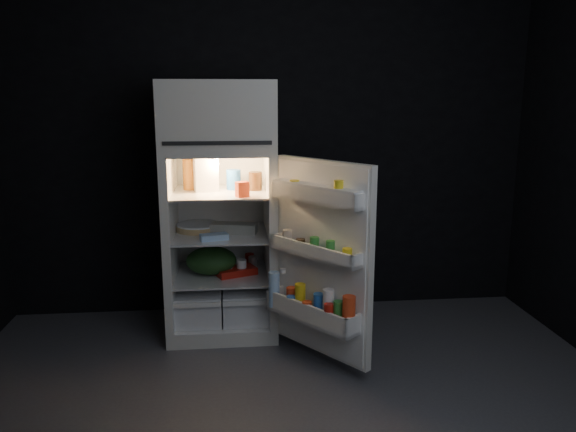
{
  "coord_description": "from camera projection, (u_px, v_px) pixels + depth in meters",
  "views": [
    {
      "loc": [
        -0.31,
        -2.61,
        1.69
      ],
      "look_at": [
        0.06,
        1.0,
        0.9
      ],
      "focal_mm": 35.0,
      "sensor_mm": 36.0,
      "label": 1
    }
  ],
  "objects": [
    {
      "name": "floor",
      "position": [
        295.0,
        425.0,
        2.93
      ],
      "size": [
        4.0,
        3.4,
        0.0
      ],
      "primitive_type": "cube",
      "color": "#505055",
      "rests_on": "ground"
    },
    {
      "name": "wall_back",
      "position": [
        270.0,
        139.0,
        4.29
      ],
      "size": [
        4.0,
        0.0,
        2.7
      ],
      "primitive_type": "cube",
      "color": "black",
      "rests_on": "ground"
    },
    {
      "name": "wall_front",
      "position": [
        408.0,
        293.0,
        0.99
      ],
      "size": [
        4.0,
        0.0,
        2.7
      ],
      "primitive_type": "cube",
      "color": "black",
      "rests_on": "ground"
    },
    {
      "name": "refrigerator",
      "position": [
        220.0,
        200.0,
        3.97
      ],
      "size": [
        0.76,
        0.71,
        1.78
      ],
      "color": "white",
      "rests_on": "ground"
    },
    {
      "name": "fridge_door",
      "position": [
        320.0,
        262.0,
        3.43
      ],
      "size": [
        0.59,
        0.69,
        1.22
      ],
      "color": "white",
      "rests_on": "ground"
    },
    {
      "name": "milk_jug",
      "position": [
        206.0,
        174.0,
        3.91
      ],
      "size": [
        0.18,
        0.18,
        0.24
      ],
      "primitive_type": "cube",
      "rotation": [
        0.0,
        0.0,
        0.18
      ],
      "color": "white",
      "rests_on": "refrigerator"
    },
    {
      "name": "mayo_jar",
      "position": [
        234.0,
        180.0,
        3.98
      ],
      "size": [
        0.13,
        0.13,
        0.14
      ],
      "primitive_type": "cylinder",
      "rotation": [
        0.0,
        0.0,
        -0.29
      ],
      "color": "#215AB4",
      "rests_on": "refrigerator"
    },
    {
      "name": "jam_jar",
      "position": [
        255.0,
        181.0,
        3.95
      ],
      "size": [
        0.1,
        0.1,
        0.13
      ],
      "primitive_type": "cylinder",
      "rotation": [
        0.0,
        0.0,
        -0.03
      ],
      "color": "black",
      "rests_on": "refrigerator"
    },
    {
      "name": "amber_bottle",
      "position": [
        189.0,
        174.0,
        3.96
      ],
      "size": [
        0.1,
        0.1,
        0.22
      ],
      "primitive_type": "cylinder",
      "rotation": [
        0.0,
        0.0,
        -0.32
      ],
      "color": "#B6671D",
      "rests_on": "refrigerator"
    },
    {
      "name": "small_carton",
      "position": [
        242.0,
        189.0,
        3.7
      ],
      "size": [
        0.1,
        0.09,
        0.1
      ],
      "primitive_type": "cube",
      "rotation": [
        0.0,
        0.0,
        0.39
      ],
      "color": "red",
      "rests_on": "refrigerator"
    },
    {
      "name": "egg_carton",
      "position": [
        234.0,
        228.0,
        3.97
      ],
      "size": [
        0.34,
        0.2,
        0.07
      ],
      "primitive_type": "cube",
      "rotation": [
        0.0,
        0.0,
        -0.24
      ],
      "color": "gray",
      "rests_on": "refrigerator"
    },
    {
      "name": "pie",
      "position": [
        198.0,
        228.0,
        4.05
      ],
      "size": [
        0.41,
        0.41,
        0.04
      ],
      "primitive_type": "cylinder",
      "rotation": [
        0.0,
        0.0,
        -0.36
      ],
      "color": "#A48956",
      "rests_on": "refrigerator"
    },
    {
      "name": "flat_package",
      "position": [
        214.0,
        237.0,
        3.79
      ],
      "size": [
        0.2,
        0.13,
        0.04
      ],
      "primitive_type": "cube",
      "rotation": [
        0.0,
        0.0,
        0.23
      ],
      "color": "#99C1EC",
      "rests_on": "refrigerator"
    },
    {
      "name": "wrapped_pkg",
      "position": [
        246.0,
        226.0,
        4.09
      ],
      "size": [
        0.13,
        0.11,
        0.05
      ],
      "primitive_type": "cube",
      "rotation": [
        0.0,
        0.0,
        0.08
      ],
      "color": "beige",
      "rests_on": "refrigerator"
    },
    {
      "name": "produce_bag",
      "position": [
        211.0,
        261.0,
        4.01
      ],
      "size": [
        0.43,
        0.39,
        0.2
      ],
      "primitive_type": "ellipsoid",
      "rotation": [
        0.0,
        0.0,
        -0.28
      ],
      "color": "#193815",
      "rests_on": "refrigerator"
    },
    {
      "name": "yogurt_tray",
      "position": [
        236.0,
        271.0,
        4.01
      ],
      "size": [
        0.31,
        0.24,
        0.05
      ],
      "primitive_type": "cube",
      "rotation": [
        0.0,
        0.0,
        0.38
      ],
      "color": "#AB190E",
      "rests_on": "refrigerator"
    },
    {
      "name": "small_can_red",
      "position": [
        250.0,
        259.0,
        4.22
      ],
      "size": [
        0.07,
        0.07,
        0.09
      ],
      "primitive_type": "cylinder",
      "rotation": [
        0.0,
        0.0,
        0.02
      ],
      "color": "#AB190E",
      "rests_on": "refrigerator"
    },
    {
      "name": "small_can_silver",
      "position": [
        253.0,
        262.0,
        4.15
      ],
      "size": [
        0.08,
        0.08,
        0.09
      ],
      "primitive_type": "cylinder",
      "rotation": [
        0.0,
        0.0,
        0.23
      ],
      "color": "silver",
      "rests_on": "refrigerator"
    }
  ]
}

